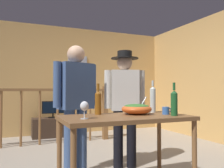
# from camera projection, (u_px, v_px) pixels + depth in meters

# --- Properties ---
(ground_plane) EXTENTS (7.16, 7.16, 0.00)m
(ground_plane) POSITION_uv_depth(u_px,v_px,m) (117.00, 166.00, 3.19)
(ground_plane) COLOR #9E9384
(back_wall) EXTENTS (4.87, 0.10, 2.58)m
(back_wall) POSITION_uv_depth(u_px,v_px,m) (71.00, 80.00, 5.76)
(back_wall) COLOR tan
(back_wall) RESTS_ON ground_plane
(side_wall_right) EXTENTS (0.10, 4.13, 2.58)m
(side_wall_right) POSITION_uv_depth(u_px,v_px,m) (206.00, 78.00, 4.93)
(side_wall_right) COLOR tan
(side_wall_right) RESTS_ON ground_plane
(framed_picture) EXTENTS (0.47, 0.03, 0.40)m
(framed_picture) POSITION_uv_depth(u_px,v_px,m) (78.00, 64.00, 5.77)
(framed_picture) COLOR #979DAD
(stair_railing) EXTENTS (2.76, 0.10, 1.12)m
(stair_railing) POSITION_uv_depth(u_px,v_px,m) (60.00, 109.00, 4.61)
(stair_railing) COLOR brown
(stair_railing) RESTS_ON ground_plane
(tv_console) EXTENTS (0.90, 0.40, 0.42)m
(tv_console) POSITION_uv_depth(u_px,v_px,m) (53.00, 127.00, 5.22)
(tv_console) COLOR #38281E
(tv_console) RESTS_ON ground_plane
(flat_screen_tv) EXTENTS (0.49, 0.12, 0.37)m
(flat_screen_tv) POSITION_uv_depth(u_px,v_px,m) (53.00, 108.00, 5.20)
(flat_screen_tv) COLOR black
(flat_screen_tv) RESTS_ON tv_console
(serving_table) EXTENTS (1.30, 0.69, 0.77)m
(serving_table) POSITION_uv_depth(u_px,v_px,m) (126.00, 124.00, 2.37)
(serving_table) COLOR brown
(serving_table) RESTS_ON ground_plane
(salad_bowl) EXTENTS (0.33, 0.33, 0.19)m
(salad_bowl) POSITION_uv_depth(u_px,v_px,m) (137.00, 108.00, 2.53)
(salad_bowl) COLOR #DB5B23
(salad_bowl) RESTS_ON serving_table
(wine_glass) EXTENTS (0.08, 0.08, 0.16)m
(wine_glass) POSITION_uv_depth(u_px,v_px,m) (84.00, 107.00, 2.11)
(wine_glass) COLOR silver
(wine_glass) RESTS_ON serving_table
(wine_bottle_green) EXTENTS (0.07, 0.07, 0.34)m
(wine_bottle_green) POSITION_uv_depth(u_px,v_px,m) (174.00, 102.00, 2.38)
(wine_bottle_green) COLOR #1E5628
(wine_bottle_green) RESTS_ON serving_table
(wine_bottle_clear) EXTENTS (0.07, 0.07, 0.38)m
(wine_bottle_clear) POSITION_uv_depth(u_px,v_px,m) (153.00, 99.00, 2.75)
(wine_bottle_clear) COLOR silver
(wine_bottle_clear) RESTS_ON serving_table
(wine_bottle_amber) EXTENTS (0.07, 0.07, 0.33)m
(wine_bottle_amber) POSITION_uv_depth(u_px,v_px,m) (98.00, 102.00, 2.50)
(wine_bottle_amber) COLOR brown
(wine_bottle_amber) RESTS_ON serving_table
(mug_blue) EXTENTS (0.11, 0.08, 0.08)m
(mug_blue) POSITION_uv_depth(u_px,v_px,m) (166.00, 111.00, 2.51)
(mug_blue) COLOR #3866B2
(mug_blue) RESTS_ON serving_table
(person_standing_left) EXTENTS (0.58, 0.34, 1.59)m
(person_standing_left) POSITION_uv_depth(u_px,v_px,m) (76.00, 98.00, 2.90)
(person_standing_left) COLOR #3D5684
(person_standing_left) RESTS_ON ground_plane
(person_standing_right) EXTENTS (0.53, 0.37, 1.57)m
(person_standing_right) POSITION_uv_depth(u_px,v_px,m) (125.00, 99.00, 3.16)
(person_standing_right) COLOR black
(person_standing_right) RESTS_ON ground_plane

